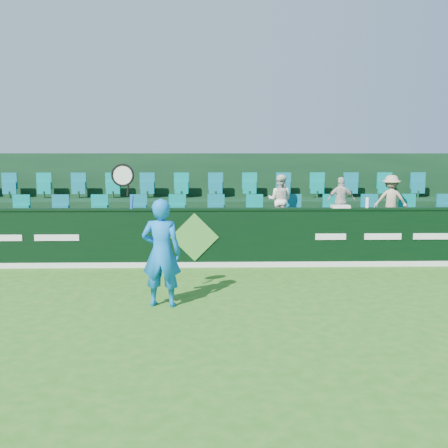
{
  "coord_description": "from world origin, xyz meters",
  "views": [
    {
      "loc": [
        0.42,
        -7.26,
        2.54
      ],
      "look_at": [
        0.64,
        2.8,
        1.15
      ],
      "focal_mm": 40.0,
      "sensor_mm": 36.0,
      "label": 1
    }
  ],
  "objects_px": {
    "spectator_right": "(391,200)",
    "drinks_bottle": "(367,203)",
    "towel": "(340,206)",
    "spectator_middle": "(341,201)",
    "spectator_left": "(280,200)",
    "tennis_player": "(161,252)"
  },
  "relations": [
    {
      "from": "spectator_left",
      "to": "spectator_middle",
      "type": "xyz_separation_m",
      "value": [
        1.54,
        0.0,
        -0.03
      ]
    },
    {
      "from": "spectator_middle",
      "to": "spectator_right",
      "type": "xyz_separation_m",
      "value": [
        1.26,
        0.0,
        0.02
      ]
    },
    {
      "from": "tennis_player",
      "to": "drinks_bottle",
      "type": "distance_m",
      "value": 5.36
    },
    {
      "from": "spectator_left",
      "to": "drinks_bottle",
      "type": "xyz_separation_m",
      "value": [
        1.85,
        -1.12,
        0.04
      ]
    },
    {
      "from": "tennis_player",
      "to": "drinks_bottle",
      "type": "relative_size",
      "value": 10.23
    },
    {
      "from": "spectator_right",
      "to": "drinks_bottle",
      "type": "height_order",
      "value": "spectator_right"
    },
    {
      "from": "towel",
      "to": "spectator_middle",
      "type": "bearing_deg",
      "value": 74.94
    },
    {
      "from": "spectator_right",
      "to": "towel",
      "type": "relative_size",
      "value": 3.09
    },
    {
      "from": "spectator_right",
      "to": "towel",
      "type": "bearing_deg",
      "value": 48.63
    },
    {
      "from": "spectator_right",
      "to": "drinks_bottle",
      "type": "bearing_deg",
      "value": 62.76
    },
    {
      "from": "spectator_middle",
      "to": "drinks_bottle",
      "type": "bearing_deg",
      "value": 110.2
    },
    {
      "from": "spectator_right",
      "to": "spectator_left",
      "type": "bearing_deg",
      "value": 12.91
    },
    {
      "from": "tennis_player",
      "to": "drinks_bottle",
      "type": "bearing_deg",
      "value": 34.39
    },
    {
      "from": "spectator_left",
      "to": "drinks_bottle",
      "type": "height_order",
      "value": "spectator_left"
    },
    {
      "from": "spectator_left",
      "to": "spectator_right",
      "type": "bearing_deg",
      "value": -160.78
    },
    {
      "from": "tennis_player",
      "to": "spectator_right",
      "type": "relative_size",
      "value": 1.94
    },
    {
      "from": "spectator_right",
      "to": "towel",
      "type": "distance_m",
      "value": 1.92
    },
    {
      "from": "tennis_player",
      "to": "spectator_middle",
      "type": "relative_size",
      "value": 2.02
    },
    {
      "from": "tennis_player",
      "to": "spectator_right",
      "type": "height_order",
      "value": "tennis_player"
    },
    {
      "from": "spectator_left",
      "to": "drinks_bottle",
      "type": "bearing_deg",
      "value": 168.06
    },
    {
      "from": "drinks_bottle",
      "to": "tennis_player",
      "type": "bearing_deg",
      "value": -145.61
    },
    {
      "from": "tennis_player",
      "to": "spectator_right",
      "type": "bearing_deg",
      "value": 37.71
    }
  ]
}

